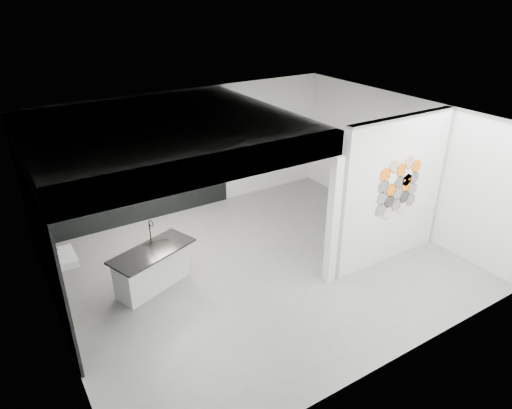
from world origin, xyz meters
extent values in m
cube|color=slate|center=(0.00, 0.00, -0.01)|extent=(7.00, 6.00, 0.01)
cube|color=silver|center=(2.23, -1.00, 1.40)|extent=(2.45, 0.15, 2.80)
cube|color=black|center=(-1.30, 2.97, 1.18)|extent=(4.40, 0.04, 2.35)
cube|color=black|center=(-3.47, 1.00, 1.18)|extent=(0.04, 4.00, 2.35)
cube|color=silver|center=(-1.30, 1.00, 2.55)|extent=(4.40, 4.00, 0.40)
cube|color=silver|center=(0.82, -1.00, 1.18)|extent=(0.16, 0.16, 2.35)
cube|color=silver|center=(-1.30, -0.92, 2.55)|extent=(4.40, 0.16, 0.40)
cube|color=silver|center=(-3.24, 0.80, 0.85)|extent=(0.40, 0.60, 0.12)
cube|color=black|center=(-1.20, 2.87, 1.30)|extent=(3.00, 0.15, 0.04)
cube|color=silver|center=(-1.92, 0.46, 0.37)|extent=(1.37, 0.88, 0.74)
cube|color=black|center=(-1.90, 0.40, 0.75)|extent=(1.59, 1.10, 0.03)
cube|color=black|center=(-1.73, 0.58, 0.76)|extent=(0.47, 0.44, 0.01)
cylinder|color=black|center=(-1.79, 0.74, 0.94)|extent=(0.03, 0.03, 0.34)
torus|color=black|center=(-1.78, 0.69, 1.11)|extent=(0.06, 0.12, 0.12)
cylinder|color=black|center=(-2.38, 2.87, 1.42)|extent=(0.32, 0.32, 0.21)
ellipsoid|color=black|center=(-0.35, 2.87, 1.39)|extent=(0.19, 0.19, 0.14)
cylinder|color=gray|center=(0.15, 2.87, 1.37)|extent=(0.18, 0.18, 0.10)
cylinder|color=gray|center=(0.15, 2.87, 1.38)|extent=(0.09, 0.09, 0.12)
cylinder|color=black|center=(-1.23, 2.87, 1.40)|extent=(0.07, 0.07, 0.16)
cylinder|color=black|center=(-2.14, 2.87, 1.37)|extent=(0.11, 0.11, 0.11)
cylinder|color=#66635E|center=(1.86, -1.09, 1.16)|extent=(0.26, 0.02, 0.26)
cylinder|color=silver|center=(1.86, -1.09, 1.39)|extent=(0.26, 0.02, 0.26)
cylinder|color=black|center=(1.86, -1.09, 1.61)|extent=(0.26, 0.02, 0.26)
cylinder|color=orange|center=(1.86, -1.09, 1.84)|extent=(0.26, 0.02, 0.26)
cylinder|color=beige|center=(2.06, -1.09, 1.05)|extent=(0.26, 0.02, 0.26)
cylinder|color=#2D2D2D|center=(2.06, -1.09, 1.27)|extent=(0.26, 0.02, 0.26)
cylinder|color=orange|center=(2.06, -1.09, 1.50)|extent=(0.26, 0.02, 0.26)
cylinder|color=white|center=(2.06, -1.09, 1.73)|extent=(0.26, 0.02, 0.26)
cylinder|color=tan|center=(2.06, -1.09, 1.95)|extent=(0.26, 0.02, 0.26)
cylinder|color=#66635E|center=(2.25, -1.09, 1.16)|extent=(0.26, 0.02, 0.26)
cylinder|color=silver|center=(2.25, -1.09, 1.39)|extent=(0.26, 0.02, 0.26)
cylinder|color=black|center=(2.25, -1.09, 1.61)|extent=(0.26, 0.02, 0.26)
cylinder|color=orange|center=(2.25, -1.09, 1.84)|extent=(0.26, 0.02, 0.26)
cylinder|color=beige|center=(2.44, -1.09, 1.05)|extent=(0.26, 0.02, 0.26)
cylinder|color=#2D2D2D|center=(2.44, -1.09, 1.27)|extent=(0.26, 0.02, 0.26)
cylinder|color=orange|center=(2.44, -1.09, 1.50)|extent=(0.26, 0.02, 0.26)
cylinder|color=white|center=(2.44, -1.09, 1.73)|extent=(0.26, 0.02, 0.26)
cylinder|color=tan|center=(2.44, -1.09, 1.95)|extent=(0.26, 0.02, 0.26)
cylinder|color=#66635E|center=(2.64, -1.09, 1.16)|extent=(0.26, 0.02, 0.26)
cylinder|color=silver|center=(2.64, -1.09, 1.39)|extent=(0.26, 0.02, 0.26)
cylinder|color=black|center=(2.64, -1.09, 1.61)|extent=(0.26, 0.02, 0.26)
cylinder|color=orange|center=(2.64, -1.09, 1.84)|extent=(0.26, 0.02, 0.26)
cylinder|color=orange|center=(2.44, -1.09, 1.61)|extent=(0.26, 0.02, 0.26)
camera|label=1|loc=(-3.90, -6.08, 4.79)|focal=32.00mm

